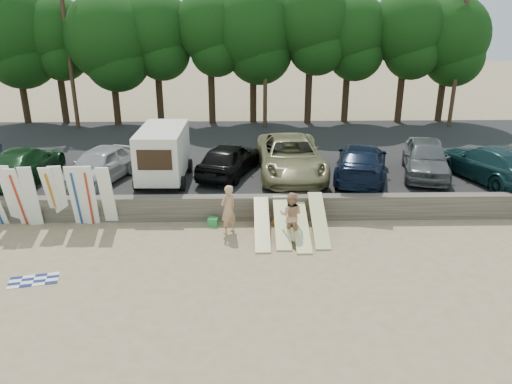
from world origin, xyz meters
TOP-DOWN VIEW (x-y plane):
  - ground at (0.00, 0.00)m, footprint 120.00×120.00m
  - seawall at (0.00, 3.00)m, footprint 44.00×0.50m
  - parking_lot at (0.00, 10.50)m, footprint 44.00×14.50m
  - treeline at (-1.22, 17.46)m, footprint 33.35×6.41m
  - utility_poles at (2.00, 16.00)m, footprint 25.80×0.26m
  - box_trailer at (-2.93, 5.78)m, footprint 2.24×3.86m
  - car_1 at (-9.25, 6.02)m, footprint 2.34×5.30m
  - car_2 at (-5.77, 5.70)m, footprint 3.13×4.92m
  - car_3 at (-0.04, 6.55)m, footprint 3.25×4.91m
  - car_4 at (2.83, 6.51)m, footprint 3.07×6.37m
  - car_5 at (6.02, 5.98)m, footprint 3.50×5.79m
  - car_6 at (9.11, 6.37)m, footprint 3.12×5.22m
  - car_7 at (11.72, 5.59)m, footprint 3.83×5.89m
  - surfboard_upright_1 at (-8.37, 2.57)m, footprint 0.54×0.59m
  - surfboard_upright_2 at (-8.00, 2.38)m, footprint 0.56×0.76m
  - surfboard_upright_3 at (-7.53, 2.39)m, footprint 0.57×0.63m
  - surfboard_upright_4 at (-6.77, 2.60)m, footprint 0.53×0.82m
  - surfboard_upright_5 at (-6.51, 2.61)m, footprint 0.61×0.75m
  - surfboard_upright_6 at (-5.81, 2.47)m, footprint 0.50×0.61m
  - surfboard_upright_7 at (-5.32, 2.45)m, footprint 0.57×0.64m
  - surfboard_upright_8 at (-4.63, 2.46)m, footprint 0.50×0.73m
  - surfboard_low_0 at (1.34, 1.39)m, footprint 0.56×2.86m
  - surfboard_low_1 at (2.10, 1.55)m, footprint 0.56×2.87m
  - surfboard_low_2 at (2.80, 1.32)m, footprint 0.56×2.92m
  - surfboard_low_3 at (3.50, 1.57)m, footprint 0.56×2.82m
  - beachgoer_a at (0.08, 1.70)m, footprint 0.83×0.82m
  - beachgoer_b at (2.42, 1.32)m, footprint 1.01×0.87m
  - cooler at (-0.55, 2.40)m, footprint 0.43×0.37m
  - gear_bag at (1.98, 2.40)m, footprint 0.37×0.34m
  - beach_towel at (-6.02, -1.67)m, footprint 1.78×1.78m

SIDE VIEW (x-z plane):
  - ground at x=0.00m, z-range 0.00..0.00m
  - beach_towel at x=-6.02m, z-range 0.01..0.01m
  - gear_bag at x=1.98m, z-range 0.00..0.22m
  - cooler at x=-0.55m, z-range 0.00..0.32m
  - parking_lot at x=0.00m, z-range 0.00..0.70m
  - surfboard_low_2 at x=2.80m, z-range 0.00..0.84m
  - seawall at x=0.00m, z-range 0.00..1.00m
  - surfboard_low_1 at x=2.10m, z-range 0.00..1.02m
  - surfboard_low_0 at x=1.34m, z-range 0.00..1.04m
  - surfboard_low_3 at x=3.50m, z-range 0.00..1.17m
  - beachgoer_b at x=2.42m, z-range 0.00..1.78m
  - beachgoer_a at x=0.08m, z-range 0.00..1.94m
  - surfboard_upright_4 at x=-6.77m, z-range 0.00..2.51m
  - surfboard_upright_8 at x=-4.63m, z-range 0.00..2.53m
  - surfboard_upright_2 at x=-8.00m, z-range 0.00..2.53m
  - surfboard_upright_5 at x=-6.51m, z-range 0.00..2.54m
  - surfboard_upright_6 at x=-5.81m, z-range 0.00..2.55m
  - surfboard_upright_7 at x=-5.32m, z-range 0.00..2.56m
  - surfboard_upright_3 at x=-7.53m, z-range 0.00..2.56m
  - surfboard_upright_1 at x=-8.37m, z-range 0.00..2.56m
  - car_1 at x=-9.25m, z-range 0.70..2.21m
  - car_3 at x=-0.04m, z-range 0.70..2.25m
  - car_2 at x=-5.77m, z-range 0.70..2.26m
  - car_5 at x=6.02m, z-range 0.70..2.27m
  - car_7 at x=11.72m, z-range 0.70..2.29m
  - car_6 at x=9.11m, z-range 0.70..2.36m
  - car_4 at x=2.83m, z-range 0.70..2.45m
  - box_trailer at x=-2.93m, z-range 0.85..3.26m
  - utility_poles at x=2.00m, z-range 0.93..9.93m
  - treeline at x=-1.22m, z-range 2.05..11.16m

